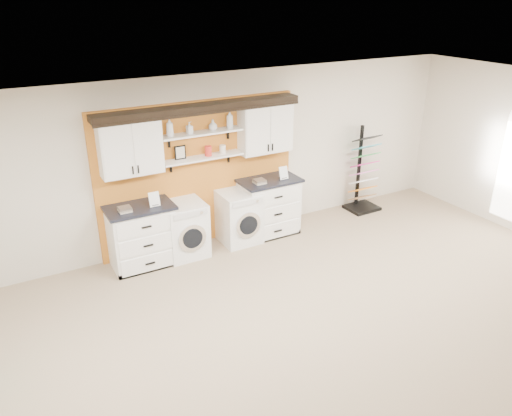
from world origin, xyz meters
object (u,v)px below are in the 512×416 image
base_cabinet_left (142,236)px  sample_rack (363,184)px  washer (184,229)px  dryer (239,217)px  base_cabinet_right (269,207)px

base_cabinet_left → sample_rack: 4.39m
washer → dryer: bearing=-0.0°
washer → base_cabinet_right: bearing=0.1°
sample_rack → base_cabinet_right: bearing=-179.7°
base_cabinet_left → sample_rack: (4.39, 0.03, 0.03)m
base_cabinet_left → sample_rack: size_ratio=0.62×
base_cabinet_left → base_cabinet_right: base_cabinet_right is taller
base_cabinet_right → dryer: 0.59m
base_cabinet_right → washer: (-1.57, -0.00, -0.05)m
base_cabinet_right → dryer: base_cabinet_right is taller
base_cabinet_right → sample_rack: (2.13, 0.03, 0.02)m
washer → base_cabinet_left: bearing=179.7°
base_cabinet_right → base_cabinet_left: bearing=180.0°
base_cabinet_right → sample_rack: 2.13m
base_cabinet_left → washer: bearing=-0.3°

